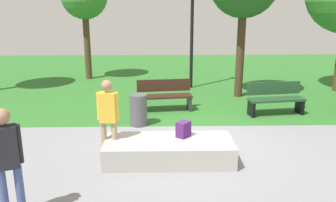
# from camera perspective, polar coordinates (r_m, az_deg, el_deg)

# --- Properties ---
(ground_plane) EXTENTS (28.00, 28.00, 0.00)m
(ground_plane) POSITION_cam_1_polar(r_m,az_deg,el_deg) (8.07, 3.29, -6.69)
(ground_plane) COLOR gray
(grass_lawn) EXTENTS (26.60, 12.94, 0.01)m
(grass_lawn) POSITION_cam_1_polar(r_m,az_deg,el_deg) (15.29, 1.09, 4.13)
(grass_lawn) COLOR #2D6B28
(grass_lawn) RESTS_ON ground_plane
(concrete_ledge) EXTENTS (2.57, 1.05, 0.44)m
(concrete_ledge) POSITION_cam_1_polar(r_m,az_deg,el_deg) (7.07, 0.13, -8.10)
(concrete_ledge) COLOR #A8A59E
(concrete_ledge) RESTS_ON ground_plane
(backpack_on_ledge) EXTENTS (0.33, 0.34, 0.32)m
(backpack_on_ledge) POSITION_cam_1_polar(r_m,az_deg,el_deg) (7.13, 2.54, -4.64)
(backpack_on_ledge) COLOR #4C1E66
(backpack_on_ledge) RESTS_ON concrete_ledge
(skater_performing_trick) EXTENTS (0.41, 0.30, 1.71)m
(skater_performing_trick) POSITION_cam_1_polar(r_m,az_deg,el_deg) (5.44, -24.86, -8.27)
(skater_performing_trick) COLOR #3F5184
(skater_performing_trick) RESTS_ON ground_plane
(skater_watching) EXTENTS (0.43, 0.22, 1.66)m
(skater_watching) POSITION_cam_1_polar(r_m,az_deg,el_deg) (6.98, -9.79, -2.13)
(skater_watching) COLOR tan
(skater_watching) RESTS_ON ground_plane
(park_bench_near_path) EXTENTS (1.64, 0.66, 0.91)m
(park_bench_near_path) POSITION_cam_1_polar(r_m,az_deg,el_deg) (10.24, -0.60, 1.05)
(park_bench_near_path) COLOR #331E14
(park_bench_near_path) RESTS_ON ground_plane
(park_bench_far_left) EXTENTS (1.65, 0.69, 0.91)m
(park_bench_far_left) POSITION_cam_1_polar(r_m,az_deg,el_deg) (10.36, 17.18, 0.50)
(park_bench_far_left) COLOR #1E4223
(park_bench_far_left) RESTS_ON ground_plane
(lamp_post) EXTENTS (0.28, 0.28, 4.65)m
(lamp_post) POSITION_cam_1_polar(r_m,az_deg,el_deg) (12.85, 3.98, 14.42)
(lamp_post) COLOR black
(lamp_post) RESTS_ON ground_plane
(trash_bin) EXTENTS (0.45, 0.45, 0.82)m
(trash_bin) POSITION_cam_1_polar(r_m,az_deg,el_deg) (9.05, -4.86, -1.47)
(trash_bin) COLOR #4C4C51
(trash_bin) RESTS_ON ground_plane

